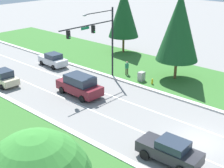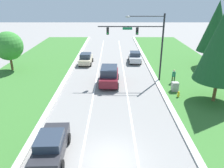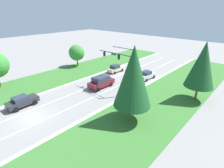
# 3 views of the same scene
# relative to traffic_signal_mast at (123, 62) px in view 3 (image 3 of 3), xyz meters

# --- Properties ---
(ground_plane) EXTENTS (160.00, 160.00, 0.00)m
(ground_plane) POSITION_rel_traffic_signal_mast_xyz_m (-3.90, -14.27, -5.30)
(ground_plane) COLOR gray
(curb_strip_right) EXTENTS (0.50, 90.00, 0.15)m
(curb_strip_right) POSITION_rel_traffic_signal_mast_xyz_m (1.75, -14.27, -5.23)
(curb_strip_right) COLOR beige
(curb_strip_right) RESTS_ON ground_plane
(curb_strip_left) EXTENTS (0.50, 90.00, 0.15)m
(curb_strip_left) POSITION_rel_traffic_signal_mast_xyz_m (-9.55, -14.27, -5.23)
(curb_strip_left) COLOR beige
(curb_strip_left) RESTS_ON ground_plane
(grass_verge_right) EXTENTS (10.00, 90.00, 0.08)m
(grass_verge_right) POSITION_rel_traffic_signal_mast_xyz_m (7.00, -14.27, -5.26)
(grass_verge_right) COLOR #38702D
(grass_verge_right) RESTS_ON ground_plane
(grass_verge_left) EXTENTS (10.00, 90.00, 0.08)m
(grass_verge_left) POSITION_rel_traffic_signal_mast_xyz_m (-14.80, -14.27, -5.26)
(grass_verge_left) COLOR #38702D
(grass_verge_left) RESTS_ON ground_plane
(lane_stripe_inner_left) EXTENTS (0.14, 81.00, 0.01)m
(lane_stripe_inner_left) POSITION_rel_traffic_signal_mast_xyz_m (-5.70, -14.27, -5.30)
(lane_stripe_inner_left) COLOR white
(lane_stripe_inner_left) RESTS_ON ground_plane
(lane_stripe_inner_right) EXTENTS (0.14, 81.00, 0.01)m
(lane_stripe_inner_right) POSITION_rel_traffic_signal_mast_xyz_m (-2.10, -14.27, -5.30)
(lane_stripe_inner_right) COLOR white
(lane_stripe_inner_right) RESTS_ON ground_plane
(traffic_signal_mast) EXTENTS (7.58, 0.41, 7.97)m
(traffic_signal_mast) POSITION_rel_traffic_signal_mast_xyz_m (0.00, 0.00, 0.00)
(traffic_signal_mast) COLOR black
(traffic_signal_mast) RESTS_ON ground_plane
(charcoal_sedan) EXTENTS (2.06, 4.47, 1.70)m
(charcoal_sedan) POSITION_rel_traffic_signal_mast_xyz_m (-7.61, -13.91, -4.43)
(charcoal_sedan) COLOR #28282D
(charcoal_sedan) RESTS_ON ground_plane
(silver_sedan) EXTENTS (2.12, 4.29, 1.68)m
(silver_sedan) POSITION_rel_traffic_signal_mast_xyz_m (-0.11, 8.21, -4.47)
(silver_sedan) COLOR silver
(silver_sedan) RESTS_ON ground_plane
(burgundy_suv) EXTENTS (2.38, 5.09, 2.09)m
(burgundy_suv) POSITION_rel_traffic_signal_mast_xyz_m (-4.06, -1.12, -4.23)
(burgundy_suv) COLOR maroon
(burgundy_suv) RESTS_ON ground_plane
(champagne_sedan) EXTENTS (2.01, 4.17, 1.71)m
(champagne_sedan) POSITION_rel_traffic_signal_mast_xyz_m (-7.74, 7.13, -4.47)
(champagne_sedan) COLOR beige
(champagne_sedan) RESTS_ON ground_plane
(utility_cabinet) EXTENTS (0.70, 0.60, 1.10)m
(utility_cabinet) POSITION_rel_traffic_signal_mast_xyz_m (3.11, -3.47, -4.75)
(utility_cabinet) COLOR #9E9E99
(utility_cabinet) RESTS_ON ground_plane
(pedestrian) EXTENTS (0.40, 0.26, 1.69)m
(pedestrian) POSITION_rel_traffic_signal_mast_xyz_m (3.60, -0.96, -4.37)
(pedestrian) COLOR #42382D
(pedestrian) RESTS_ON ground_plane
(fire_hydrant) EXTENTS (0.34, 0.20, 0.70)m
(fire_hydrant) POSITION_rel_traffic_signal_mast_xyz_m (3.10, -4.97, -4.96)
(fire_hydrant) COLOR gold
(fire_hydrant) RESTS_ON ground_plane
(conifer_near_right_tree) EXTENTS (4.31, 4.31, 9.29)m
(conifer_near_right_tree) POSITION_rel_traffic_signal_mast_xyz_m (10.61, 5.48, 0.53)
(conifer_near_right_tree) COLOR brown
(conifer_near_right_tree) RESTS_ON ground_plane
(conifer_far_right_tree) EXTENTS (4.68, 4.68, 9.78)m
(conifer_far_right_tree) POSITION_rel_traffic_signal_mast_xyz_m (6.33, -5.86, 0.73)
(conifer_far_right_tree) COLOR brown
(conifer_far_right_tree) RESTS_ON ground_plane
(oak_far_left_tree) EXTENTS (3.88, 3.88, 5.42)m
(oak_far_left_tree) POSITION_rel_traffic_signal_mast_xyz_m (-17.76, 3.93, -1.83)
(oak_far_left_tree) COLOR brown
(oak_far_left_tree) RESTS_ON ground_plane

